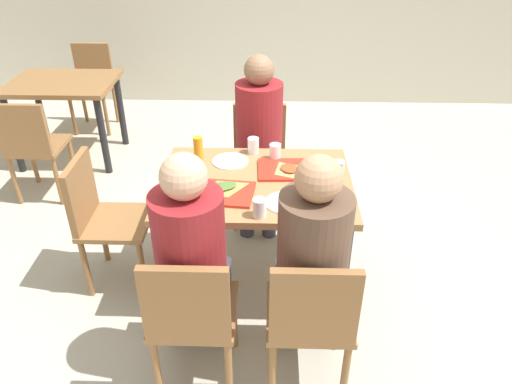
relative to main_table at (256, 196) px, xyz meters
The scene contains 25 objects.
ground_plane 0.64m from the main_table, ahead, with size 10.00×10.00×0.02m, color #B2AD9E.
main_table is the anchor object (origin of this frame).
chair_near_left 0.85m from the main_table, 108.79° to the right, with size 0.40×0.40×0.84m.
chair_near_right 0.85m from the main_table, 71.21° to the right, with size 0.40×0.40×0.84m.
chair_far_side 0.81m from the main_table, 90.00° to the left, with size 0.40×0.40×0.84m.
chair_left_end 0.94m from the main_table, behind, with size 0.40×0.40×0.84m.
person_in_red 0.72m from the main_table, 112.42° to the right, with size 0.32×0.42×1.25m.
person_in_brown_jacket 0.72m from the main_table, 67.58° to the right, with size 0.32×0.42×1.25m.
person_far_side 0.67m from the main_table, 90.00° to the left, with size 0.32×0.42×1.25m.
tray_red_near 0.26m from the main_table, 142.67° to the right, with size 0.36×0.26×0.02m, color red.
tray_red_far 0.25m from the main_table, 33.17° to the left, with size 0.36×0.26×0.02m, color red.
paper_plate_center 0.30m from the main_table, 125.57° to the left, with size 0.22×0.22×0.01m, color white.
paper_plate_near_edge 0.30m from the main_table, 54.43° to the right, with size 0.22×0.22×0.01m, color white.
pizza_slice_a 0.25m from the main_table, 147.11° to the right, with size 0.26×0.21×0.02m.
pizza_slice_b 0.25m from the main_table, 27.52° to the left, with size 0.21×0.22×0.02m.
plastic_cup_a 0.38m from the main_table, 94.41° to the left, with size 0.07×0.07×0.10m, color white.
plastic_cup_b 0.38m from the main_table, 85.59° to the right, with size 0.07×0.07×0.10m, color white.
plastic_cup_c 0.46m from the main_table, behind, with size 0.07×0.07×0.10m, color white.
plastic_cup_d 0.33m from the main_table, 68.03° to the left, with size 0.07×0.07×0.10m, color white.
soda_can 0.49m from the main_table, ahead, with size 0.07×0.07×0.12m, color #B7BCC6.
condiment_bottle 0.46m from the main_table, 147.16° to the left, with size 0.06×0.06×0.16m, color orange.
foil_bundle 0.49m from the main_table, behind, with size 0.10×0.10×0.10m, color silver.
background_table 2.41m from the main_table, 136.25° to the left, with size 0.90×0.70×0.73m.
background_chair_near 1.98m from the main_table, 151.80° to the left, with size 0.40×0.40×0.84m.
background_chair_far 2.97m from the main_table, 125.96° to the left, with size 0.40×0.40×0.84m.
Camera 1 is at (0.07, -2.39, 2.13)m, focal length 34.25 mm.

